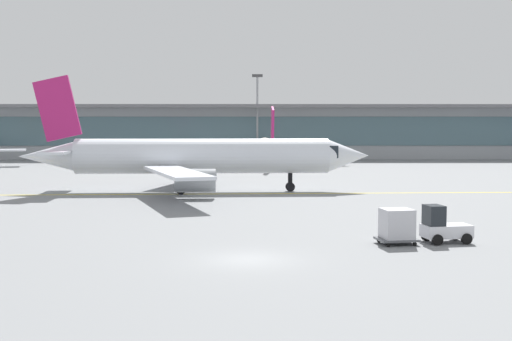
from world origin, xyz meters
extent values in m
plane|color=gray|center=(0.00, 0.00, 0.00)|extent=(400.00, 400.00, 0.00)
cube|color=yellow|center=(-4.43, 29.82, 0.00)|extent=(109.91, 5.11, 0.01)
cube|color=#9EA3A8|center=(0.00, 90.78, 4.50)|extent=(198.13, 8.00, 9.00)
cube|color=slate|center=(0.00, 86.70, 4.95)|extent=(190.21, 0.16, 5.04)
cube|color=slate|center=(0.00, 89.28, 9.30)|extent=(206.06, 11.00, 0.60)
cylinder|color=silver|center=(2.73, 70.30, 2.70)|extent=(3.25, 18.98, 2.63)
cone|color=silver|center=(2.36, 81.32, 2.70)|extent=(2.60, 3.23, 2.49)
cube|color=black|center=(2.43, 79.22, 3.03)|extent=(2.13, 2.43, 0.92)
cone|color=silver|center=(3.11, 58.75, 2.70)|extent=(2.37, 4.27, 2.23)
cube|color=silver|center=(-3.94, 68.53, 1.98)|extent=(11.09, 5.04, 0.22)
cylinder|color=#999EA3|center=(-1.81, 69.76, 1.25)|extent=(1.71, 2.83, 1.62)
cube|color=silver|center=(9.49, 68.98, 1.98)|extent=(11.04, 5.68, 0.22)
cylinder|color=#999EA3|center=(7.29, 70.06, 1.25)|extent=(1.71, 2.83, 1.62)
cube|color=#B21E66|center=(3.08, 59.59, 6.25)|extent=(0.40, 3.55, 4.94)
cube|color=silver|center=(1.14, 59.84, 3.10)|extent=(3.92, 1.98, 0.19)
cube|color=silver|center=(5.00, 59.97, 3.10)|extent=(3.92, 1.98, 0.19)
cylinder|color=black|center=(2.51, 76.91, 0.69)|extent=(0.34, 0.34, 1.39)
cylinder|color=black|center=(2.51, 76.91, 0.35)|extent=(0.45, 0.71, 0.69)
cylinder|color=black|center=(1.00, 68.70, 0.69)|extent=(0.34, 0.34, 1.39)
cylinder|color=black|center=(1.00, 68.70, 0.35)|extent=(0.45, 0.71, 0.69)
cylinder|color=black|center=(4.55, 68.81, 0.69)|extent=(0.34, 0.34, 1.39)
cylinder|color=black|center=(4.55, 68.81, 0.35)|extent=(0.45, 0.71, 0.69)
cylinder|color=silver|center=(-4.43, 31.82, 3.41)|extent=(23.94, 4.33, 3.31)
cone|color=silver|center=(9.46, 32.42, 3.41)|extent=(4.10, 3.31, 3.14)
cube|color=black|center=(6.81, 32.31, 3.82)|extent=(3.09, 2.71, 1.16)
cone|color=silver|center=(-18.97, 31.20, 3.41)|extent=(5.41, 3.04, 2.81)
cube|color=silver|center=(-6.74, 40.20, 2.50)|extent=(6.22, 13.97, 0.27)
cylinder|color=#999EA3|center=(-5.16, 37.54, 1.58)|extent=(3.59, 2.19, 2.04)
cube|color=silver|center=(-6.00, 23.28, 2.50)|extent=(7.28, 13.91, 0.27)
cylinder|color=#999EA3|center=(-4.66, 26.07, 1.58)|extent=(3.59, 2.19, 2.04)
cube|color=#B21E66|center=(-17.91, 31.24, 7.88)|extent=(4.47, 0.54, 6.23)
cube|color=silver|center=(-17.63, 33.69, 3.90)|extent=(2.54, 4.96, 0.23)
cube|color=silver|center=(-17.42, 28.83, 3.90)|extent=(2.54, 4.96, 0.23)
cylinder|color=black|center=(3.90, 32.18, 0.88)|extent=(0.43, 0.43, 1.75)
cylinder|color=black|center=(3.90, 32.18, 0.44)|extent=(0.90, 0.57, 0.88)
cylinder|color=black|center=(-6.47, 33.98, 0.88)|extent=(0.43, 0.43, 1.75)
cylinder|color=black|center=(-6.47, 33.98, 0.44)|extent=(0.90, 0.57, 0.88)
cylinder|color=black|center=(-6.27, 29.50, 0.88)|extent=(0.43, 0.43, 1.75)
cylinder|color=black|center=(-6.27, 29.50, 0.44)|extent=(0.90, 0.57, 0.88)
cube|color=silver|center=(10.95, 4.53, 0.65)|extent=(2.80, 1.83, 0.70)
cube|color=#1E2328|center=(10.21, 4.40, 1.55)|extent=(1.10, 1.38, 1.10)
cylinder|color=black|center=(11.67, 5.36, 0.30)|extent=(0.63, 0.32, 0.60)
cylinder|color=black|center=(11.91, 3.98, 0.30)|extent=(0.63, 0.32, 0.60)
cylinder|color=black|center=(9.99, 5.07, 0.30)|extent=(0.63, 0.32, 0.60)
cylinder|color=black|center=(10.23, 3.69, 0.30)|extent=(0.63, 0.32, 0.60)
cube|color=#595B60|center=(8.09, 4.03, 0.28)|extent=(2.34, 1.94, 0.12)
cube|color=silver|center=(8.09, 4.03, 1.14)|extent=(1.83, 1.75, 1.60)
cylinder|color=black|center=(8.71, 4.85, 0.11)|extent=(0.23, 0.14, 0.22)
cylinder|color=black|center=(8.95, 3.47, 0.11)|extent=(0.23, 0.14, 0.22)
cylinder|color=black|center=(7.23, 4.59, 0.11)|extent=(0.23, 0.14, 0.22)
cylinder|color=black|center=(7.48, 3.21, 0.11)|extent=(0.23, 0.14, 0.22)
cylinder|color=gray|center=(1.26, 84.55, 7.10)|extent=(0.36, 0.36, 14.19)
cube|color=#3F3F42|center=(1.26, 84.55, 14.44)|extent=(1.80, 0.30, 0.50)
camera|label=1|loc=(0.13, -32.78, 6.71)|focal=47.94mm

